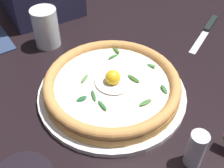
% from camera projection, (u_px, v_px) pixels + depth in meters
% --- Properties ---
extents(ground_plane, '(2.40, 2.40, 0.03)m').
position_uv_depth(ground_plane, '(121.00, 98.00, 0.64)').
color(ground_plane, black).
rests_on(ground_plane, ground).
extents(pizza_plate, '(0.33, 0.33, 0.01)m').
position_uv_depth(pizza_plate, '(112.00, 92.00, 0.63)').
color(pizza_plate, white).
rests_on(pizza_plate, ground).
extents(pizza, '(0.30, 0.30, 0.06)m').
position_uv_depth(pizza, '(112.00, 84.00, 0.61)').
color(pizza, gold).
rests_on(pizza, pizza_plate).
extents(table_knife, '(0.07, 0.21, 0.01)m').
position_uv_depth(table_knife, '(208.00, 28.00, 0.82)').
color(table_knife, silver).
rests_on(table_knife, ground).
extents(drinking_glass, '(0.07, 0.07, 0.10)m').
position_uv_depth(drinking_glass, '(47.00, 30.00, 0.75)').
color(drinking_glass, silver).
rests_on(drinking_glass, ground).
extents(pepper_shaker, '(0.03, 0.03, 0.08)m').
position_uv_depth(pepper_shaker, '(196.00, 149.00, 0.48)').
color(pepper_shaker, silver).
rests_on(pepper_shaker, ground).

